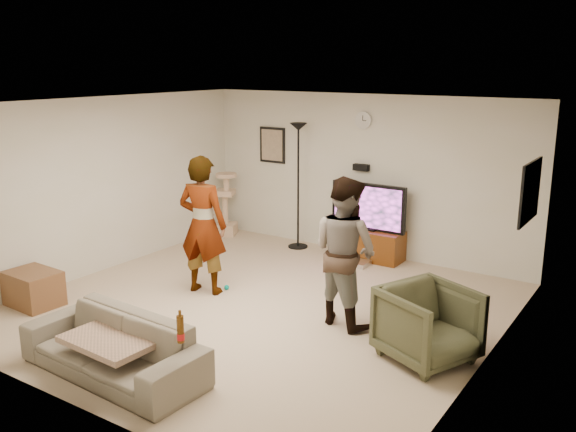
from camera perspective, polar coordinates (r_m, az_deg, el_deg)
The scene contains 24 objects.
floor at distance 7.78m, azimuth -2.60°, elevation -8.44°, with size 5.50×5.50×0.02m, color tan.
ceiling at distance 7.20m, azimuth -2.83°, elevation 10.42°, with size 5.50×5.50×0.02m, color silver.
wall_back at distance 9.70m, azimuth 6.92°, elevation 3.77°, with size 5.50×0.04×2.50m, color beige.
wall_front at distance 5.50m, azimuth -19.89°, elevation -4.98°, with size 5.50×0.04×2.50m, color beige.
wall_left at distance 9.24m, azimuth -16.64°, elevation 2.78°, with size 0.04×5.50×2.50m, color beige.
wall_right at distance 6.23m, azimuth 18.23°, elevation -2.64°, with size 0.04×5.50×2.50m, color beige.
wall_clock at distance 9.56m, azimuth 6.98°, elevation 8.76°, with size 0.26×0.26×0.04m, color white.
wall_speaker at distance 9.62m, azimuth 6.78°, elevation 4.48°, with size 0.25×0.10×0.10m, color black.
picture_back at distance 10.48m, azimuth -1.46°, elevation 6.57°, with size 0.42×0.03×0.52m, color gray.
picture_right at distance 7.69m, azimuth 21.45°, elevation 2.10°, with size 0.03×0.78×0.62m, color #D5B852.
tv_stand at distance 9.62m, azimuth 7.32°, elevation -2.56°, with size 1.12×0.45×0.47m, color #492309.
console_box at distance 9.34m, azimuth 6.25°, elevation -4.32°, with size 0.40×0.30×0.07m, color silver.
tv at distance 9.47m, azimuth 7.43°, elevation 0.86°, with size 1.21×0.08×0.72m, color black.
tv_screen at distance 9.43m, azimuth 7.31°, elevation 0.81°, with size 1.11×0.01×0.63m, color #E84ADF.
floor_lamp at distance 9.92m, azimuth 0.95°, elevation 2.74°, with size 0.32×0.32×2.03m, color black.
cat_tree at distance 10.83m, azimuth -5.83°, elevation 1.13°, with size 0.36×0.36×1.11m, color tan.
person_left at distance 8.06m, azimuth -7.88°, elevation -0.83°, with size 0.67×0.44×1.82m, color gray.
person_right at distance 7.07m, azimuth 5.28°, elevation -3.27°, with size 0.84×0.66×1.73m, color #305590.
sofa at distance 6.32m, azimuth -15.88°, elevation -11.56°, with size 1.97×0.77×0.58m, color #6B6354.
throw_blanket at distance 6.25m, azimuth -15.71°, elevation -10.82°, with size 0.90×0.70×0.06m, color tan.
beer_bottle at distance 5.54m, azimuth -9.91°, elevation -10.27°, with size 0.06×0.06×0.25m, color #4E2B08.
armchair at distance 6.48m, azimuth 12.83°, elevation -9.76°, with size 0.83×0.85×0.77m, color #3A3C26.
side_table at distance 8.37m, azimuth -22.46°, elevation -6.20°, with size 0.66×0.49×0.44m, color brown.
toy_ball at distance 8.35m, azimuth -5.69°, elevation -6.57°, with size 0.07×0.07×0.07m, color #00978A.
Camera 1 is at (4.24, -5.80, 2.96)m, focal length 38.47 mm.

